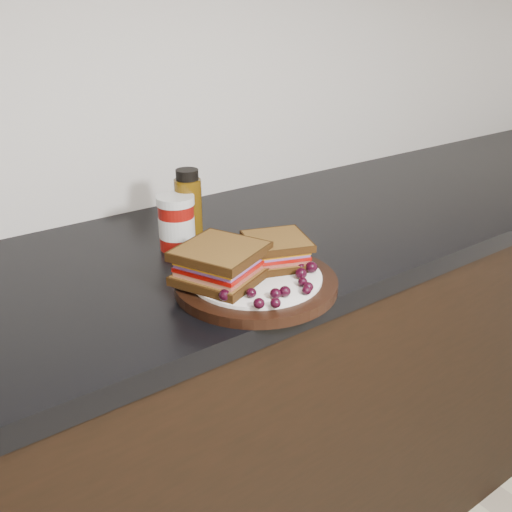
{
  "coord_description": "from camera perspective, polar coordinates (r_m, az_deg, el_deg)",
  "views": [
    {
      "loc": [
        -0.26,
        0.8,
        1.35
      ],
      "look_at": [
        0.26,
        1.51,
        0.96
      ],
      "focal_mm": 40.0,
      "sensor_mm": 36.0,
      "label": 1
    }
  ],
  "objects": [
    {
      "name": "sandwich_right",
      "position": [
        1.01,
        2.09,
        0.55
      ],
      "size": [
        0.14,
        0.14,
        0.05
      ],
      "primitive_type": null,
      "rotation": [
        0.0,
        0.0,
        -0.35
      ],
      "color": "brown",
      "rests_on": "plate"
    },
    {
      "name": "base_cabinets",
      "position": [
        1.31,
        -15.26,
        -21.66
      ],
      "size": [
        3.96,
        0.58,
        0.86
      ],
      "primitive_type": "cube",
      "color": "black",
      "rests_on": "ground_plane"
    },
    {
      "name": "grape_6",
      "position": [
        0.91,
        5.08,
        -3.46
      ],
      "size": [
        0.02,
        0.02,
        0.01
      ],
      "primitive_type": "ellipsoid",
      "color": "black",
      "rests_on": "plate"
    },
    {
      "name": "grape_0",
      "position": [
        0.89,
        -3.13,
        -3.93
      ],
      "size": [
        0.02,
        0.02,
        0.02
      ],
      "primitive_type": "ellipsoid",
      "color": "black",
      "rests_on": "plate"
    },
    {
      "name": "grape_2",
      "position": [
        0.87,
        0.3,
        -4.75
      ],
      "size": [
        0.02,
        0.02,
        0.02
      ],
      "primitive_type": "ellipsoid",
      "color": "black",
      "rests_on": "plate"
    },
    {
      "name": "grape_21",
      "position": [
        0.96,
        -3.24,
        -1.83
      ],
      "size": [
        0.02,
        0.02,
        0.02
      ],
      "primitive_type": "ellipsoid",
      "color": "black",
      "rests_on": "plate"
    },
    {
      "name": "sandwich_left",
      "position": [
        0.95,
        -3.57,
        -0.74
      ],
      "size": [
        0.17,
        0.17,
        0.06
      ],
      "primitive_type": null,
      "rotation": [
        0.0,
        0.0,
        0.41
      ],
      "color": "brown",
      "rests_on": "plate"
    },
    {
      "name": "grape_9",
      "position": [
        0.96,
        4.52,
        -1.75
      ],
      "size": [
        0.02,
        0.02,
        0.02
      ],
      "primitive_type": "ellipsoid",
      "color": "black",
      "rests_on": "plate"
    },
    {
      "name": "grape_5",
      "position": [
        0.9,
        2.92,
        -3.56
      ],
      "size": [
        0.02,
        0.02,
        0.02
      ],
      "primitive_type": "ellipsoid",
      "color": "black",
      "rests_on": "plate"
    },
    {
      "name": "grape_1",
      "position": [
        0.9,
        -0.48,
        -3.7
      ],
      "size": [
        0.02,
        0.02,
        0.02
      ],
      "primitive_type": "ellipsoid",
      "color": "black",
      "rests_on": "plate"
    },
    {
      "name": "grape_16",
      "position": [
        0.98,
        -4.32,
        -1.34
      ],
      "size": [
        0.02,
        0.02,
        0.02
      ],
      "primitive_type": "ellipsoid",
      "color": "black",
      "rests_on": "plate"
    },
    {
      "name": "grape_12",
      "position": [
        1.01,
        4.73,
        -0.4
      ],
      "size": [
        0.02,
        0.02,
        0.02
      ],
      "primitive_type": "ellipsoid",
      "color": "black",
      "rests_on": "plate"
    },
    {
      "name": "grape_20",
      "position": [
        0.93,
        -2.0,
        -2.71
      ],
      "size": [
        0.02,
        0.02,
        0.02
      ],
      "primitive_type": "ellipsoid",
      "color": "black",
      "rests_on": "plate"
    },
    {
      "name": "grape_11",
      "position": [
        0.99,
        4.5,
        -1.16
      ],
      "size": [
        0.02,
        0.02,
        0.02
      ],
      "primitive_type": "ellipsoid",
      "color": "black",
      "rests_on": "plate"
    },
    {
      "name": "grape_19",
      "position": [
        0.94,
        -5.0,
        -2.53
      ],
      "size": [
        0.02,
        0.02,
        0.02
      ],
      "primitive_type": "ellipsoid",
      "color": "black",
      "rests_on": "plate"
    },
    {
      "name": "grape_23",
      "position": [
        0.93,
        -5.18,
        -2.81
      ],
      "size": [
        0.02,
        0.02,
        0.02
      ],
      "primitive_type": "ellipsoid",
      "color": "black",
      "rests_on": "plate"
    },
    {
      "name": "grape_13",
      "position": [
        1.03,
        3.13,
        0.06
      ],
      "size": [
        0.02,
        0.02,
        0.02
      ],
      "primitive_type": "ellipsoid",
      "color": "black",
      "rests_on": "plate"
    },
    {
      "name": "grape_18",
      "position": [
        0.93,
        -4.64,
        -2.67
      ],
      "size": [
        0.02,
        0.02,
        0.02
      ],
      "primitive_type": "ellipsoid",
      "color": "black",
      "rests_on": "plate"
    },
    {
      "name": "grape_15",
      "position": [
        1.01,
        1.55,
        -0.32
      ],
      "size": [
        0.02,
        0.02,
        0.02
      ],
      "primitive_type": "ellipsoid",
      "color": "black",
      "rests_on": "plate"
    },
    {
      "name": "grape_3",
      "position": [
        0.87,
        1.96,
        -4.71
      ],
      "size": [
        0.02,
        0.02,
        0.02
      ],
      "primitive_type": "ellipsoid",
      "color": "black",
      "rests_on": "plate"
    },
    {
      "name": "grape_14",
      "position": [
        1.04,
        2.32,
        0.13
      ],
      "size": [
        0.01,
        0.01,
        0.01
      ],
      "primitive_type": "ellipsoid",
      "color": "black",
      "rests_on": "plate"
    },
    {
      "name": "condiment_jar",
      "position": [
        1.13,
        -7.95,
        3.32
      ],
      "size": [
        0.09,
        0.09,
        0.11
      ],
      "primitive_type": "cylinder",
      "rotation": [
        0.0,
        0.0,
        0.26
      ],
      "color": "maroon",
      "rests_on": "countertop"
    },
    {
      "name": "grape_17",
      "position": [
        0.97,
        -4.31,
        -1.51
      ],
      "size": [
        0.02,
        0.02,
        0.02
      ],
      "primitive_type": "ellipsoid",
      "color": "black",
      "rests_on": "plate"
    },
    {
      "name": "grape_8",
      "position": [
        0.94,
        4.69,
        -2.6
      ],
      "size": [
        0.02,
        0.02,
        0.01
      ],
      "primitive_type": "ellipsoid",
      "color": "black",
      "rests_on": "plate"
    },
    {
      "name": "grape_22",
      "position": [
        0.96,
        -3.82,
        -2.0
      ],
      "size": [
        0.02,
        0.02,
        0.01
      ],
      "primitive_type": "ellipsoid",
      "color": "black",
      "rests_on": "plate"
    },
    {
      "name": "grape_10",
      "position": [
        0.98,
        5.58,
        -1.11
      ],
      "size": [
        0.02,
        0.02,
        0.02
      ],
      "primitive_type": "ellipsoid",
      "color": "black",
      "rests_on": "plate"
    },
    {
      "name": "oil_bottle",
      "position": [
        1.16,
        -6.76,
        5.0
      ],
      "size": [
        0.07,
        0.07,
        0.15
      ],
      "primitive_type": "cylinder",
      "rotation": [
        0.0,
        0.0,
        -0.42
      ],
      "color": "#523608",
      "rests_on": "countertop"
    },
    {
      "name": "grape_7",
      "position": [
        0.92,
        5.24,
        -3.1
      ],
      "size": [
        0.02,
        0.02,
        0.02
      ],
      "primitive_type": "ellipsoid",
      "color": "black",
      "rests_on": "plate"
    },
    {
      "name": "countertop",
      "position": [
        1.04,
        -17.9,
        -3.99
      ],
      "size": [
        3.98,
        0.6,
        0.04
      ],
      "primitive_type": "cube",
      "color": "black",
      "rests_on": "base_cabinets"
    },
    {
      "name": "plate",
      "position": [
        0.98,
        0.0,
        -2.72
      ],
      "size": [
        0.28,
        0.28,
        0.02
      ],
      "primitive_type": "cylinder",
      "color": "black",
      "rests_on": "countertop"
    },
    {
      "name": "grape_4",
      "position": [
        0.9,
        1.97,
        -3.78
      ],
      "size": [
        0.02,
        0.02,
        0.02
      ],
      "primitive_type": "ellipsoid",
      "color": "black",
      "rests_on": "plate"
    }
  ]
}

